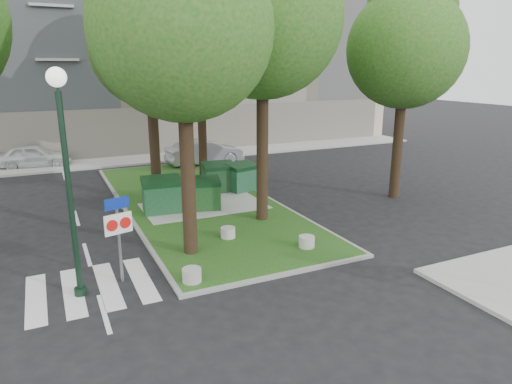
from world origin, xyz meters
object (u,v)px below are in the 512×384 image
bollard_right (307,242)px  bollard_mid (228,232)px  tree_median_mid (150,37)px  street_lamp (66,159)px  litter_bin (213,174)px  dumpster_d (242,177)px  tree_median_far (200,13)px  dumpster_b (203,194)px  bollard_left (192,275)px  car_silver (205,152)px  tree_median_near_right (264,1)px  tree_street_right (407,38)px  dumpster_c (219,177)px  traffic_sign_pole (118,225)px  dumpster_a (162,195)px  car_white (34,156)px  tree_median_near_left (184,11)px

bollard_right → bollard_mid: size_ratio=1.03×
tree_median_mid → street_lamp: bearing=-117.1°
tree_median_mid → litter_bin: 7.47m
bollard_mid → dumpster_d: bearing=61.9°
tree_median_far → bollard_right: 13.44m
dumpster_d → litter_bin: dumpster_d is taller
dumpster_b → bollard_left: bearing=-98.4°
car_silver → tree_median_far: bearing=156.7°
tree_median_near_right → tree_street_right: bearing=4.1°
dumpster_b → dumpster_c: (1.60, 2.36, 0.02)m
bollard_mid → traffic_sign_pole: bearing=-157.2°
dumpster_d → dumpster_a: bearing=-173.7°
dumpster_a → traffic_sign_pole: 6.06m
tree_median_far → car_white: 13.21m
tree_median_near_right → dumpster_d: (0.91, 4.14, -7.23)m
tree_median_far → bollard_mid: (-2.25, -8.89, -8.02)m
bollard_right → bollard_left: bearing=-169.5°
bollard_right → street_lamp: street_lamp is taller
tree_median_near_left → bollard_right: tree_median_near_left is taller
car_white → dumpster_d: bearing=-132.1°
tree_median_far → tree_median_near_right: bearing=-91.5°
bollard_left → tree_median_near_right: bearing=44.1°
tree_median_far → car_white: size_ratio=2.90×
tree_median_near_right → traffic_sign_pole: bearing=-152.9°
tree_median_far → tree_median_mid: bearing=-136.8°
car_white → tree_median_far: bearing=-123.2°
bollard_mid → car_white: bearing=110.6°
dumpster_b → car_silver: (3.16, 8.83, 0.02)m
bollard_right → tree_median_near_left: bearing=159.5°
tree_median_near_right → bollard_mid: (-2.05, -1.39, -7.69)m
dumpster_a → dumpster_d: 4.59m
tree_median_near_left → car_silver: tree_median_near_left is taller
traffic_sign_pole → car_silver: size_ratio=0.56×
tree_median_far → bollard_left: bearing=-110.8°
bollard_left → street_lamp: bearing=165.5°
dumpster_a → dumpster_c: bearing=38.0°
dumpster_d → bollard_left: 9.67m
tree_median_near_right → bollard_mid: bearing=-145.8°
tree_median_mid → tree_median_far: size_ratio=0.84×
traffic_sign_pole → bollard_left: bearing=-47.2°
bollard_left → tree_median_near_left: bearing=71.5°
dumpster_c → traffic_sign_pole: traffic_sign_pole is taller
dumpster_b → bollard_mid: 3.54m
dumpster_d → traffic_sign_pole: size_ratio=0.63×
dumpster_c → street_lamp: street_lamp is taller
tree_median_mid → bollard_mid: tree_median_mid is taller
car_silver → tree_street_right: bearing=-155.7°
dumpster_d → bollard_mid: 6.29m
tree_median_near_left → dumpster_a: 7.87m
litter_bin → car_silver: size_ratio=0.16×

